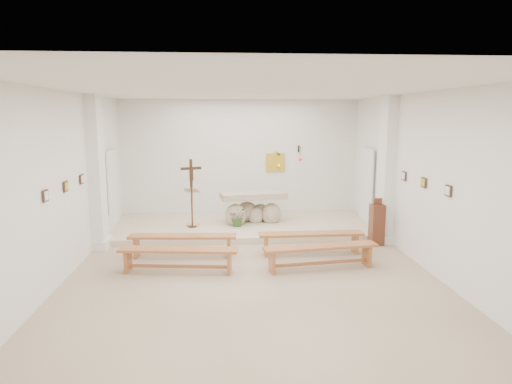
{
  "coord_description": "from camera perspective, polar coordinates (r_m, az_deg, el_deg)",
  "views": [
    {
      "loc": [
        -0.53,
        -8.5,
        3.05
      ],
      "look_at": [
        0.22,
        1.6,
        1.33
      ],
      "focal_mm": 32.0,
      "sensor_mm": 36.0,
      "label": 1
    }
  ],
  "objects": [
    {
      "name": "gold_wall_relief",
      "position": [
        13.62,
        2.42,
        3.72
      ],
      "size": [
        0.55,
        0.04,
        0.55
      ],
      "primitive_type": "cube",
      "color": "yellow",
      "rests_on": "wall_back"
    },
    {
      "name": "wall_right",
      "position": [
        9.49,
        20.84,
        1.13
      ],
      "size": [
        0.02,
        10.0,
        3.5
      ],
      "primitive_type": "cube",
      "color": "silver",
      "rests_on": "ground"
    },
    {
      "name": "radiator_right",
      "position": [
        12.2,
        14.83,
        -3.87
      ],
      "size": [
        0.1,
        0.85,
        0.52
      ],
      "primitive_type": "cube",
      "color": "silver",
      "rests_on": "ground"
    },
    {
      "name": "ceiling",
      "position": [
        8.53,
        -0.72,
        12.59
      ],
      "size": [
        7.0,
        10.0,
        0.02
      ],
      "primitive_type": "cube",
      "color": "silver",
      "rests_on": "wall_back"
    },
    {
      "name": "sanctuary_lamp",
      "position": [
        13.46,
        5.52,
        4.29
      ],
      "size": [
        0.11,
        0.36,
        0.44
      ],
      "color": "black",
      "rests_on": "wall_back"
    },
    {
      "name": "station_frame_left_mid",
      "position": [
        9.28,
        -22.69,
        0.64
      ],
      "size": [
        0.03,
        0.2,
        0.2
      ],
      "primitive_type": "cube",
      "color": "#3E2A1B",
      "rests_on": "wall_left"
    },
    {
      "name": "ground",
      "position": [
        9.05,
        -0.67,
        -10.07
      ],
      "size": [
        7.0,
        10.0,
        0.0
      ],
      "primitive_type": "cube",
      "color": "#C9AE91",
      "rests_on": "ground"
    },
    {
      "name": "bench_left_second",
      "position": [
        9.07,
        -9.69,
        -7.72
      ],
      "size": [
        2.34,
        0.64,
        0.49
      ],
      "rotation": [
        0.0,
        0.0,
        -0.12
      ],
      "color": "#A96531",
      "rests_on": "ground"
    },
    {
      "name": "wall_back",
      "position": [
        13.56,
        -2.01,
        4.12
      ],
      "size": [
        7.0,
        0.02,
        3.5
      ],
      "primitive_type": "cube",
      "color": "silver",
      "rests_on": "ground"
    },
    {
      "name": "bench_right_second",
      "position": [
        9.23,
        8.09,
        -7.36
      ],
      "size": [
        2.34,
        0.68,
        0.49
      ],
      "rotation": [
        0.0,
        0.0,
        0.14
      ],
      "color": "#A96531",
      "rests_on": "ground"
    },
    {
      "name": "station_frame_right_mid",
      "position": [
        9.67,
        20.23,
        1.13
      ],
      "size": [
        0.03,
        0.2,
        0.2
      ],
      "primitive_type": "cube",
      "color": "#3E2A1B",
      "rests_on": "wall_right"
    },
    {
      "name": "altar",
      "position": [
        12.43,
        -0.42,
        -2.23
      ],
      "size": [
        1.84,
        0.96,
        0.9
      ],
      "rotation": [
        0.0,
        0.0,
        0.16
      ],
      "color": "beige",
      "rests_on": "sanctuary_platform"
    },
    {
      "name": "wall_left",
      "position": [
        9.1,
        -23.21,
        0.63
      ],
      "size": [
        0.02,
        10.0,
        3.5
      ],
      "primitive_type": "cube",
      "color": "silver",
      "rests_on": "ground"
    },
    {
      "name": "station_frame_left_rear",
      "position": [
        10.22,
        -20.94,
        1.52
      ],
      "size": [
        0.03,
        0.2,
        0.2
      ],
      "primitive_type": "cube",
      "color": "#3E2A1B",
      "rests_on": "wall_left"
    },
    {
      "name": "pilaster_left",
      "position": [
        10.96,
        -19.27,
        2.27
      ],
      "size": [
        0.26,
        0.55,
        3.5
      ],
      "primitive_type": "cube",
      "color": "white",
      "rests_on": "ground"
    },
    {
      "name": "bench_left_front",
      "position": [
        10.03,
        -9.16,
        -6.02
      ],
      "size": [
        2.33,
        0.52,
        0.49
      ],
      "rotation": [
        0.0,
        0.0,
        -0.06
      ],
      "color": "#A96531",
      "rests_on": "ground"
    },
    {
      "name": "pilaster_right",
      "position": [
        11.28,
        16.02,
        2.63
      ],
      "size": [
        0.26,
        0.55,
        3.5
      ],
      "primitive_type": "cube",
      "color": "white",
      "rests_on": "ground"
    },
    {
      "name": "station_frame_left_front",
      "position": [
        8.35,
        -24.82,
        -0.43
      ],
      "size": [
        0.03,
        0.2,
        0.2
      ],
      "primitive_type": "cube",
      "color": "#3E2A1B",
      "rests_on": "wall_left"
    },
    {
      "name": "crucifix_stand",
      "position": [
        11.88,
        -8.08,
        0.48
      ],
      "size": [
        0.53,
        0.23,
        1.78
      ],
      "rotation": [
        0.0,
        0.0,
        0.27
      ],
      "color": "#361F11",
      "rests_on": "sanctuary_platform"
    },
    {
      "name": "station_frame_right_front",
      "position": [
        8.78,
        22.9,
        0.15
      ],
      "size": [
        0.03,
        0.2,
        0.2
      ],
      "primitive_type": "cube",
      "color": "#3E2A1B",
      "rests_on": "wall_right"
    },
    {
      "name": "station_frame_right_rear",
      "position": [
        10.58,
        18.01,
        1.93
      ],
      "size": [
        0.03,
        0.2,
        0.2
      ],
      "primitive_type": "cube",
      "color": "#3E2A1B",
      "rests_on": "wall_right"
    },
    {
      "name": "lectern",
      "position": [
        12.15,
        -7.97,
        -1.8
      ],
      "size": [
        0.41,
        0.36,
        1.04
      ],
      "rotation": [
        0.0,
        0.0,
        -0.15
      ],
      "color": "tan",
      "rests_on": "sanctuary_platform"
    },
    {
      "name": "bench_right_front",
      "position": [
        10.17,
        6.89,
        -5.73
      ],
      "size": [
        2.32,
        0.4,
        0.49
      ],
      "rotation": [
        0.0,
        0.0,
        0.01
      ],
      "color": "#A96531",
      "rests_on": "ground"
    },
    {
      "name": "radiator_left",
      "position": [
        11.9,
        -18.3,
        -4.38
      ],
      "size": [
        0.1,
        0.85,
        0.52
      ],
      "primitive_type": "cube",
      "color": "silver",
      "rests_on": "ground"
    },
    {
      "name": "potted_plant",
      "position": [
        12.02,
        -2.28,
        -3.12
      ],
      "size": [
        0.45,
        0.39,
        0.5
      ],
      "primitive_type": "imported",
      "rotation": [
        0.0,
        0.0,
        0.01
      ],
      "color": "#2D5120",
      "rests_on": "sanctuary_platform"
    },
    {
      "name": "donation_pedestal",
      "position": [
        11.17,
        14.85,
        -3.91
      ],
      "size": [
        0.32,
        0.32,
        1.13
      ],
      "rotation": [
        0.0,
        0.0,
        0.05
      ],
      "color": "#5C2C1A",
      "rests_on": "ground"
    },
    {
      "name": "sanctuary_platform",
      "position": [
        12.37,
        -1.69,
        -4.29
      ],
      "size": [
        6.98,
        3.0,
        0.15
      ],
      "primitive_type": "cube",
      "color": "beige",
      "rests_on": "ground"
    }
  ]
}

